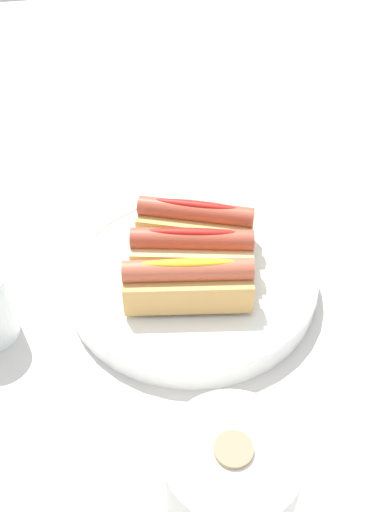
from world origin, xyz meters
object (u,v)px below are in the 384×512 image
object	(u,v)px
hotdog_front	(196,224)
hotdog_back	(192,251)
hotdog_side	(188,283)
serving_bowl	(192,277)
paper_towel_roll	(229,490)

from	to	relation	value
hotdog_front	hotdog_back	size ratio (longest dim) A/B	1.00
hotdog_back	hotdog_side	size ratio (longest dim) A/B	1.01
serving_bowl	paper_towel_roll	bearing A→B (deg)	84.62
paper_towel_roll	serving_bowl	bearing A→B (deg)	-95.38
hotdog_front	paper_towel_roll	world-z (taller)	paper_towel_roll
serving_bowl	hotdog_front	world-z (taller)	hotdog_front
hotdog_back	hotdog_side	distance (m)	0.06
serving_bowl	hotdog_back	size ratio (longest dim) A/B	2.05
paper_towel_roll	hotdog_front	bearing A→B (deg)	-97.03
serving_bowl	hotdog_back	world-z (taller)	hotdog_back
hotdog_side	paper_towel_roll	xyz separation A→B (m)	(0.01, 0.25, 0.00)
serving_bowl	hotdog_front	bearing A→B (deg)	-106.17
hotdog_back	hotdog_side	xyz separation A→B (m)	(0.02, 0.05, 0.00)
hotdog_front	hotdog_side	xyz separation A→B (m)	(0.03, 0.11, 0.00)
hotdog_front	hotdog_side	world-z (taller)	same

